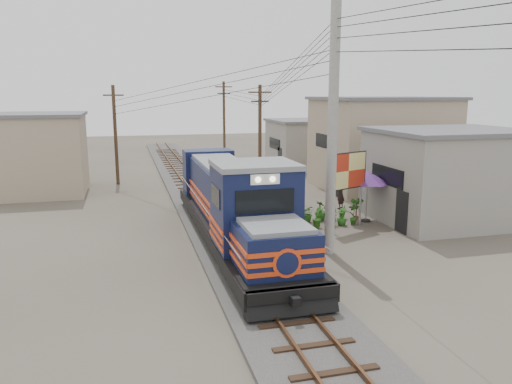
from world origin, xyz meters
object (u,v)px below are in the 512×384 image
object	(u,v)px
locomotive	(234,205)
vendor	(341,194)
market_umbrella	(368,177)
billboard	(348,173)

from	to	relation	value
locomotive	vendor	size ratio (longest dim) A/B	9.29
locomotive	market_umbrella	xyz separation A→B (m)	(7.34, 2.04, 0.57)
locomotive	billboard	distance (m)	5.93
vendor	market_umbrella	bearing A→B (deg)	50.93
locomotive	billboard	world-z (taller)	locomotive
locomotive	market_umbrella	world-z (taller)	locomotive
locomotive	billboard	xyz separation A→B (m)	(5.76, 1.00, 1.04)
billboard	market_umbrella	size ratio (longest dim) A/B	1.42
billboard	market_umbrella	xyz separation A→B (m)	(1.59, 1.04, -0.47)
billboard	market_umbrella	distance (m)	1.96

